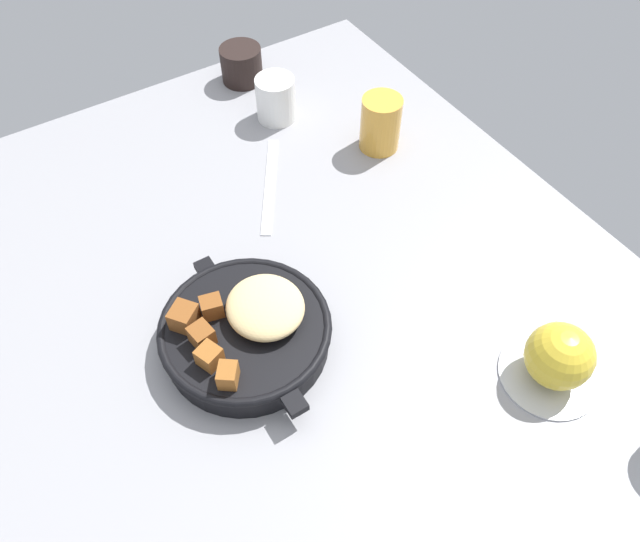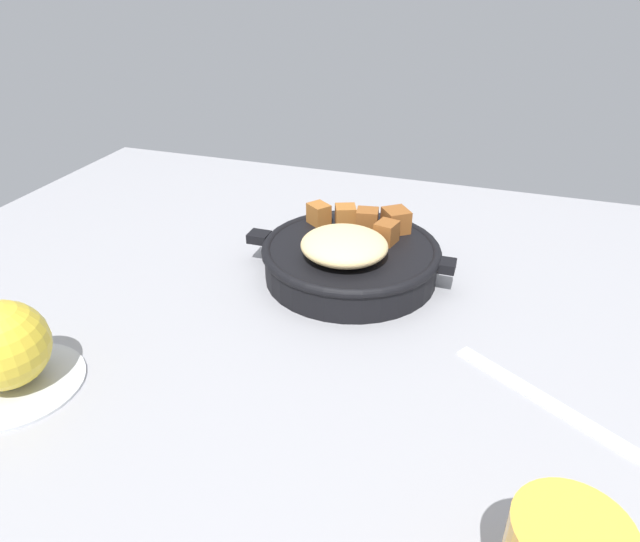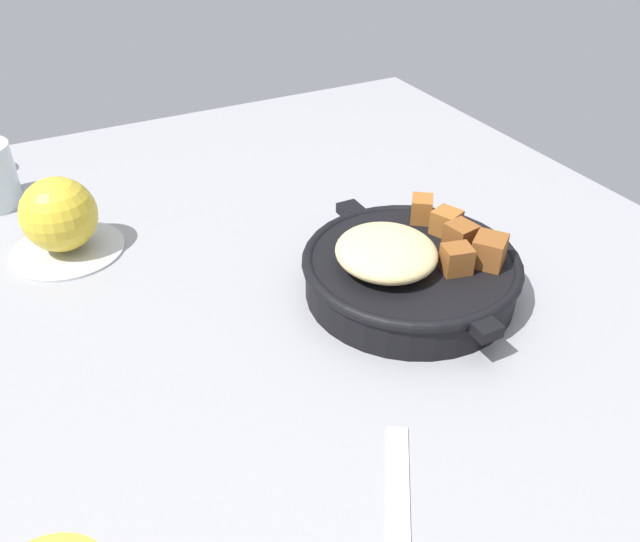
# 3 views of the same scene
# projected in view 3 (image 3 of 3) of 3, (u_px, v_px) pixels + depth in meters

# --- Properties ---
(ground_plane) EXTENTS (1.19, 0.92, 0.02)m
(ground_plane) POSITION_uv_depth(u_px,v_px,m) (330.00, 327.00, 0.66)
(ground_plane) COLOR gray
(cast_iron_skillet) EXTENTS (0.27, 0.22, 0.08)m
(cast_iron_skillet) POSITION_uv_depth(u_px,v_px,m) (407.00, 267.00, 0.67)
(cast_iron_skillet) COLOR black
(cast_iron_skillet) RESTS_ON ground_plane
(saucer_plate) EXTENTS (0.13, 0.13, 0.01)m
(saucer_plate) POSITION_uv_depth(u_px,v_px,m) (68.00, 249.00, 0.75)
(saucer_plate) COLOR #B7BABF
(saucer_plate) RESTS_ON ground_plane
(red_apple) EXTENTS (0.08, 0.08, 0.08)m
(red_apple) POSITION_uv_depth(u_px,v_px,m) (59.00, 214.00, 0.72)
(red_apple) COLOR gold
(red_apple) RESTS_ON saucer_plate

